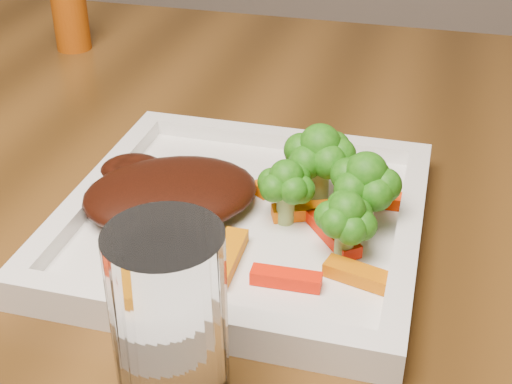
% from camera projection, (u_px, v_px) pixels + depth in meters
% --- Properties ---
extents(plate, '(0.27, 0.27, 0.01)m').
position_uv_depth(plate, '(244.00, 224.00, 0.56)').
color(plate, white).
rests_on(plate, dining_table).
extents(steak, '(0.17, 0.16, 0.03)m').
position_uv_depth(steak, '(171.00, 193.00, 0.56)').
color(steak, '#330F07').
rests_on(steak, plate).
extents(broccoli_0, '(0.07, 0.07, 0.07)m').
position_uv_depth(broccoli_0, '(319.00, 163.00, 0.56)').
color(broccoli_0, '#125B0F').
rests_on(broccoli_0, plate).
extents(broccoli_1, '(0.06, 0.06, 0.06)m').
position_uv_depth(broccoli_1, '(365.00, 191.00, 0.53)').
color(broccoli_1, '#217613').
rests_on(broccoli_1, plate).
extents(broccoli_2, '(0.05, 0.05, 0.06)m').
position_uv_depth(broccoli_2, '(346.00, 222.00, 0.50)').
color(broccoli_2, '#297012').
rests_on(broccoli_2, plate).
extents(broccoli_3, '(0.06, 0.06, 0.06)m').
position_uv_depth(broccoli_3, '(286.00, 187.00, 0.53)').
color(broccoli_3, '#106111').
rests_on(broccoli_3, plate).
extents(carrot_0, '(0.05, 0.01, 0.01)m').
position_uv_depth(carrot_0, '(286.00, 278.00, 0.48)').
color(carrot_0, red).
rests_on(carrot_0, plate).
extents(carrot_1, '(0.06, 0.03, 0.01)m').
position_uv_depth(carrot_1, '(365.00, 277.00, 0.48)').
color(carrot_1, '#C76103').
rests_on(carrot_1, plate).
extents(carrot_2, '(0.02, 0.06, 0.01)m').
position_uv_depth(carrot_2, '(227.00, 258.00, 0.50)').
color(carrot_2, '#CD6D03').
rests_on(carrot_2, plate).
extents(carrot_3, '(0.05, 0.02, 0.01)m').
position_uv_depth(carrot_3, '(385.00, 200.00, 0.57)').
color(carrot_3, '#FF3604').
rests_on(carrot_3, plate).
extents(carrot_4, '(0.05, 0.06, 0.01)m').
position_uv_depth(carrot_4, '(285.00, 179.00, 0.60)').
color(carrot_4, '#F06103').
rests_on(carrot_4, plate).
extents(carrot_5, '(0.05, 0.06, 0.01)m').
position_uv_depth(carrot_5, '(333.00, 233.00, 0.53)').
color(carrot_5, red).
rests_on(carrot_5, plate).
extents(carrot_6, '(0.05, 0.03, 0.01)m').
position_uv_depth(carrot_6, '(306.00, 211.00, 0.55)').
color(carrot_6, '#FF6A04').
rests_on(carrot_6, plate).
extents(spice_shaker, '(0.05, 0.05, 0.09)m').
position_uv_depth(spice_shaker, '(70.00, 13.00, 0.89)').
color(spice_shaker, '#9F4308').
rests_on(spice_shaker, dining_table).
extents(drinking_glass, '(0.08, 0.08, 0.12)m').
position_uv_depth(drinking_glass, '(170.00, 327.00, 0.38)').
color(drinking_glass, white).
rests_on(drinking_glass, dining_table).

